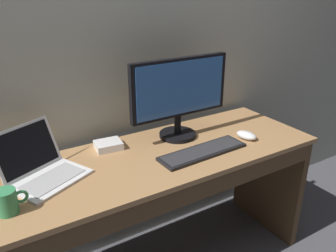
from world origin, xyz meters
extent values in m
cube|color=#A87A4C|center=(0.00, 0.00, 0.74)|extent=(1.77, 0.59, 0.03)
cube|color=brown|center=(0.86, 0.00, 0.36)|extent=(0.05, 0.54, 0.73)
cube|color=brown|center=(0.00, -0.28, 0.68)|extent=(1.70, 0.02, 0.09)
cube|color=white|center=(-0.48, 0.03, 0.76)|extent=(0.37, 0.32, 0.01)
cube|color=#ACACAC|center=(-0.48, 0.02, 0.77)|extent=(0.29, 0.23, 0.00)
cube|color=white|center=(-0.54, 0.16, 0.87)|extent=(0.31, 0.21, 0.21)
cube|color=black|center=(-0.54, 0.15, 0.87)|extent=(0.28, 0.18, 0.18)
cylinder|color=black|center=(0.23, 0.13, 0.77)|extent=(0.20, 0.20, 0.02)
cylinder|color=black|center=(0.23, 0.13, 0.83)|extent=(0.04, 0.04, 0.11)
cube|color=black|center=(0.23, 0.11, 1.04)|extent=(0.57, 0.03, 0.31)
cube|color=#28569E|center=(0.23, 0.09, 1.04)|extent=(0.52, 0.00, 0.28)
cube|color=black|center=(0.23, -0.11, 0.76)|extent=(0.48, 0.16, 0.02)
cube|color=#2D2D30|center=(0.23, -0.11, 0.77)|extent=(0.45, 0.13, 0.00)
ellipsoid|color=white|center=(0.54, -0.09, 0.78)|extent=(0.10, 0.13, 0.04)
cube|color=silver|center=(-0.15, 0.19, 0.77)|extent=(0.14, 0.12, 0.04)
cylinder|color=#388E56|center=(-0.67, -0.12, 0.80)|extent=(0.08, 0.08, 0.10)
torus|color=#388E56|center=(-0.62, -0.12, 0.81)|extent=(0.05, 0.01, 0.05)
camera|label=1|loc=(-0.72, -1.32, 1.55)|focal=36.72mm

